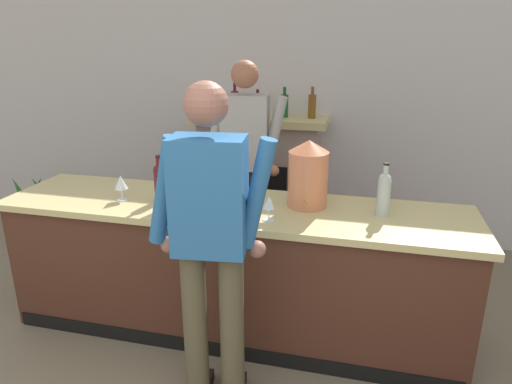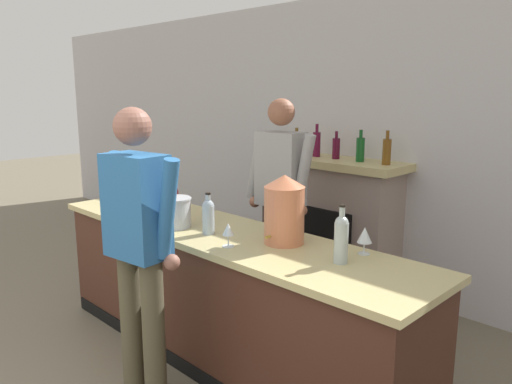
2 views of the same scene
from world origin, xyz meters
name	(u,v)px [view 1 (image 1 of 2)]	position (x,y,z in m)	size (l,w,h in m)	color
wall_back_panel	(300,101)	(0.00, 4.13, 1.38)	(12.00, 0.07, 2.75)	silver
bar_counter	(233,268)	(-0.15, 2.26, 0.47)	(3.10, 0.74, 0.93)	#48271B
fireplace_stone	(260,177)	(-0.35, 3.87, 0.64)	(1.32, 0.52, 1.57)	gray
potted_plant_corner	(37,211)	(-2.64, 3.38, 0.24)	(0.45, 0.44, 0.67)	#936243
person_customer	(211,243)	(-0.04, 1.54, 1.00)	(0.66, 0.34, 1.79)	brown
person_bartender	(245,165)	(-0.25, 2.96, 1.01)	(0.66, 0.33, 1.82)	#4F3932
copper_dispenser	(308,174)	(0.33, 2.36, 1.15)	(0.26, 0.29, 0.44)	#D0764F
ice_bucket_steel	(177,194)	(-0.46, 2.10, 1.04)	(0.23, 0.23, 0.21)	silver
wine_bottle_cabernet_heavy	(225,191)	(-0.16, 2.15, 1.06)	(0.08, 0.08, 0.28)	#A5B4BF
wine_bottle_merlot_tall	(159,181)	(-0.63, 2.22, 1.07)	(0.07, 0.07, 0.32)	#4D1315
wine_bottle_rose_blush	(384,192)	(0.80, 2.30, 1.08)	(0.08, 0.08, 0.33)	#A6B3B1
wine_glass_front_left	(384,187)	(0.81, 2.52, 1.05)	(0.09, 0.09, 0.16)	silver
wine_glass_front_right	(121,183)	(-0.89, 2.17, 1.05)	(0.09, 0.09, 0.17)	silver
wine_glass_by_dispenser	(269,204)	(0.14, 2.06, 1.04)	(0.07, 0.07, 0.15)	silver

